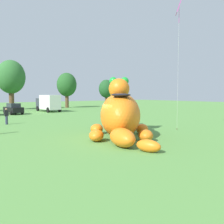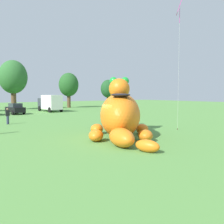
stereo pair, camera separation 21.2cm
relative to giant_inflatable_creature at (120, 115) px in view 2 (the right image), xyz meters
The scene contains 10 objects.
ground_plane 1.85m from the giant_inflatable_creature, behind, with size 160.00×160.00×0.00m, color #568E42.
giant_inflatable_creature is the anchor object (origin of this frame).
car_black 26.09m from the giant_inflatable_creature, 90.59° to the left, with size 2.24×4.25×1.72m.
box_truck 29.10m from the giant_inflatable_creature, 77.22° to the left, with size 2.39×6.41×2.95m.
tree_centre_left 38.38m from the giant_inflatable_creature, 85.81° to the left, with size 5.55×5.55×9.85m.
tree_centre 40.58m from the giant_inflatable_creature, 68.46° to the left, with size 4.45×4.45×7.90m.
tree_centre_right 45.73m from the giant_inflatable_creature, 55.45° to the left, with size 3.77×3.77×6.70m.
spectator_near_inflatable 7.53m from the giant_inflatable_creature, 42.33° to the left, with size 0.38×0.26×1.71m.
spectator_mid_field 14.06m from the giant_inflatable_creature, 109.21° to the left, with size 0.38×0.26×1.71m.
tethered_flying_kite 11.04m from the giant_inflatable_creature, ahead, with size 1.13×1.13×11.57m.
Camera 2 is at (-10.78, -14.43, 3.25)m, focal length 40.51 mm.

